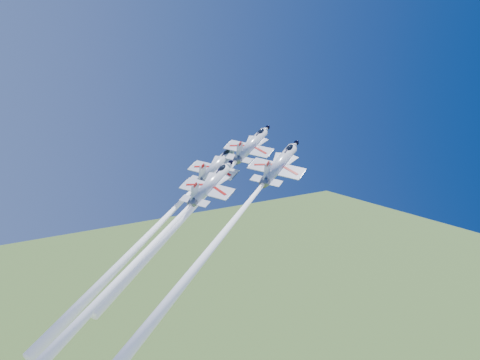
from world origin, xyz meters
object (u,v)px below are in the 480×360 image
jet_slot (152,246)px  jet_left (163,221)px  jet_lead (206,194)px  jet_right (227,229)px

jet_slot → jet_left: bearing=113.6°
jet_lead → jet_slot: 15.81m
jet_left → jet_right: 15.58m
jet_lead → jet_left: bearing=-126.5°
jet_left → jet_right: size_ratio=0.96×
jet_lead → jet_left: (-7.83, 0.76, -3.73)m
jet_left → jet_lead: bearing=53.5°
jet_left → jet_slot: (-5.51, -7.74, -1.12)m
jet_right → jet_lead: bearing=131.1°
jet_right → jet_slot: (-8.68, 7.38, -3.13)m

